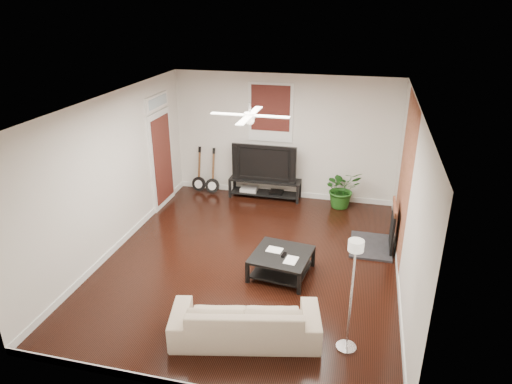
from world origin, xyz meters
TOP-DOWN VIEW (x-y plane):
  - room at (0.00, 0.00)m, footprint 5.01×6.01m
  - brick_accent at (2.49, 1.00)m, footprint 0.02×2.20m
  - fireplace at (2.20, 1.00)m, footprint 0.80×1.10m
  - window_back at (-0.30, 2.97)m, footprint 1.00×0.06m
  - door_left at (-2.46, 1.90)m, footprint 0.08×1.00m
  - tv_stand at (-0.37, 2.78)m, footprint 1.63×0.43m
  - tv at (-0.37, 2.80)m, footprint 1.46×0.19m
  - coffee_table at (0.60, -0.29)m, footprint 1.03×1.03m
  - sofa at (0.42, -1.92)m, footprint 2.11×1.19m
  - floor_lamp at (1.77, -1.82)m, footprint 0.32×0.32m
  - potted_plant at (1.38, 2.68)m, footprint 0.99×0.95m
  - guitar_left at (-1.97, 2.75)m, footprint 0.35×0.26m
  - guitar_right at (-1.62, 2.72)m, footprint 0.34×0.25m
  - ceiling_fan at (0.00, 0.00)m, footprint 1.24×1.24m

SIDE VIEW (x-z plane):
  - coffee_table at x=0.60m, z-range 0.00..0.39m
  - tv_stand at x=-0.37m, z-range 0.00..0.46m
  - sofa at x=0.42m, z-range 0.00..0.58m
  - potted_plant at x=1.38m, z-range 0.00..0.87m
  - fireplace at x=2.20m, z-range 0.00..0.92m
  - guitar_left at x=-1.97m, z-range 0.00..1.08m
  - guitar_right at x=-1.62m, z-range 0.00..1.08m
  - floor_lamp at x=1.77m, z-range 0.00..1.63m
  - tv at x=-0.37m, z-range 0.45..1.29m
  - door_left at x=-2.46m, z-range 0.00..2.50m
  - room at x=0.00m, z-range 0.00..2.80m
  - brick_accent at x=2.49m, z-range 0.00..2.80m
  - window_back at x=-0.30m, z-range 1.30..2.60m
  - ceiling_fan at x=0.00m, z-range 2.44..2.76m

